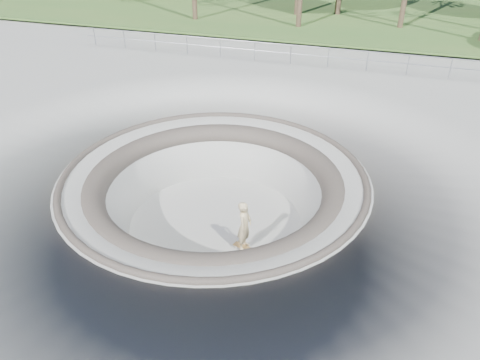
{
  "coord_description": "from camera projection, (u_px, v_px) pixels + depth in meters",
  "views": [
    {
      "loc": [
        4.81,
        -12.5,
        8.05
      ],
      "look_at": [
        0.86,
        0.13,
        -0.1
      ],
      "focal_mm": 35.0,
      "sensor_mm": 36.0,
      "label": 1
    }
  ],
  "objects": [
    {
      "name": "ground",
      "position": [
        214.0,
        175.0,
        15.61
      ],
      "size": [
        180.0,
        180.0,
        0.0
      ],
      "primitive_type": "plane",
      "color": "#989893",
      "rests_on": "ground"
    },
    {
      "name": "safety_railing",
      "position": [
        291.0,
        54.0,
        25.0
      ],
      "size": [
        25.0,
        0.06,
        1.03
      ],
      "color": "gray",
      "rests_on": "ground"
    },
    {
      "name": "skater",
      "position": [
        245.0,
        226.0,
        14.79
      ],
      "size": [
        0.45,
        0.65,
        1.75
      ],
      "primitive_type": "imported",
      "rotation": [
        0.0,
        0.0,
        1.53
      ],
      "color": "#CAB382",
      "rests_on": "skateboard"
    },
    {
      "name": "skate_bowl",
      "position": [
        216.0,
        219.0,
        16.57
      ],
      "size": [
        14.0,
        14.0,
        4.1
      ],
      "color": "#989893",
      "rests_on": "ground"
    },
    {
      "name": "skateboard",
      "position": [
        244.0,
        248.0,
        15.26
      ],
      "size": [
        0.83,
        0.47,
        0.08
      ],
      "color": "olive",
      "rests_on": "ground"
    },
    {
      "name": "distant_hills",
      "position": [
        383.0,
        20.0,
        64.79
      ],
      "size": [
        103.2,
        45.0,
        28.6
      ],
      "color": "brown",
      "rests_on": "ground"
    }
  ]
}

